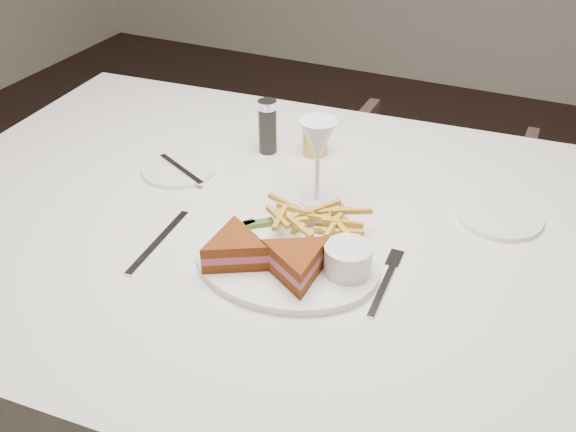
# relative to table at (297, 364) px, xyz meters

# --- Properties ---
(ground) EXTENTS (5.00, 5.00, 0.00)m
(ground) POSITION_rel_table_xyz_m (-0.02, 0.16, -0.38)
(ground) COLOR black
(ground) RESTS_ON ground
(table) EXTENTS (1.65, 1.16, 0.75)m
(table) POSITION_rel_table_xyz_m (0.00, 0.00, 0.00)
(table) COLOR silver
(table) RESTS_ON ground
(chair_far) EXTENTS (0.59, 0.55, 0.60)m
(chair_far) POSITION_rel_table_xyz_m (0.07, 0.85, -0.08)
(chair_far) COLOR #4D382F
(chair_far) RESTS_ON ground
(table_setting) EXTENTS (0.82, 0.59, 0.18)m
(table_setting) POSITION_rel_table_xyz_m (0.01, -0.03, 0.41)
(table_setting) COLOR white
(table_setting) RESTS_ON table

